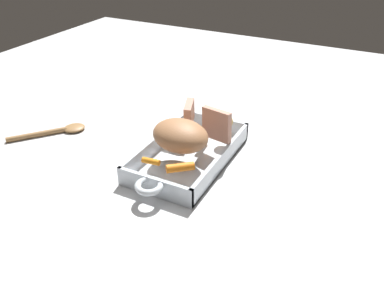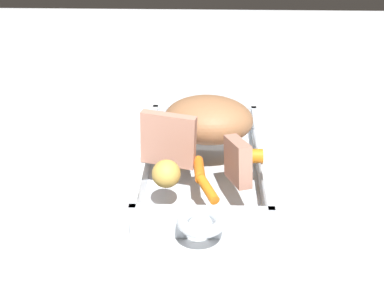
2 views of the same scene
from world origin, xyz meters
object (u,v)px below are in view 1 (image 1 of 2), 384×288
Objects in this scene: baby_carrot_center_left at (205,128)px; roasting_dish at (189,154)px; roast_slice_thin at (217,125)px; pork_roast at (180,136)px; baby_carrot_northwest at (151,161)px; roast_slice_outer at (189,113)px; baby_carrot_southwest at (208,119)px; potato_whole at (225,122)px; baby_carrot_center_right at (175,127)px; baby_carrot_northeast at (180,167)px; serving_spoon at (58,131)px.

roasting_dish is at bearing -3.46° from baby_carrot_center_left.
pork_roast is at bearing -35.06° from roast_slice_thin.
baby_carrot_northwest is at bearing -11.10° from baby_carrot_center_left.
pork_roast is 0.14m from roast_slice_outer.
pork_roast is 0.17m from baby_carrot_southwest.
baby_carrot_southwest is at bearing -104.23° from potato_whole.
roasting_dish is 0.14m from baby_carrot_southwest.
baby_carrot_northwest is 0.17m from baby_carrot_center_right.
baby_carrot_northeast is at bearing 22.37° from roast_slice_outer.
baby_carrot_northeast is 1.58× the size of potato_whole.
baby_carrot_northwest is 0.26m from potato_whole.
baby_carrot_southwest is at bearing -166.81° from baby_carrot_center_left.
pork_roast is 0.16m from potato_whole.
roast_slice_thin reaches higher than pork_roast.
baby_carrot_center_left is 0.08m from baby_carrot_center_right.
potato_whole is 0.49m from serving_spoon.
baby_carrot_center_left is at bearing 168.90° from baby_carrot_northwest.
potato_whole is (-0.12, 0.05, 0.05)m from roasting_dish.
baby_carrot_northeast is (0.12, 0.04, 0.04)m from roasting_dish.
baby_carrot_center_left is (-0.08, 0.01, 0.04)m from roasting_dish.
serving_spoon is (0.14, -0.36, -0.07)m from roast_slice_outer.
baby_carrot_center_right is at bearing -125.12° from roasting_dish.
baby_carrot_northeast is at bearing -4.05° from roast_slice_thin.
potato_whole is at bearing -30.46° from serving_spoon.
baby_carrot_northwest is 0.23× the size of serving_spoon.
roast_slice_outer is 0.10m from potato_whole.
roast_slice_thin is 1.28× the size of baby_carrot_northeast.
roast_slice_thin is 0.12m from baby_carrot_center_right.
pork_roast is at bearing -0.28° from baby_carrot_southwest.
pork_roast is 0.10m from roast_slice_thin.
baby_carrot_southwest reaches higher than roasting_dish.
roast_slice_thin reaches higher than baby_carrot_center_right.
baby_carrot_center_right is 0.14m from potato_whole.
baby_carrot_northeast reaches higher than roasting_dish.
serving_spoon is (-0.08, -0.37, -0.05)m from baby_carrot_northwest.
serving_spoon is at bearing -83.74° from roasting_dish.
baby_carrot_southwest is 1.36× the size of baby_carrot_northwest.
potato_whole is at bearing -178.85° from roast_slice_thin.
serving_spoon is at bearing -77.83° from roast_slice_thin.
baby_carrot_northwest is 0.39m from serving_spoon.
baby_carrot_center_left is 0.96× the size of baby_carrot_northeast.
roasting_dish is 8.40× the size of baby_carrot_center_right.
potato_whole is at bearing 100.75° from roast_slice_outer.
baby_carrot_northwest is (0.18, -0.09, -0.03)m from roast_slice_thin.
pork_roast is 2.26× the size of baby_carrot_northeast.
baby_carrot_northwest is at bearing -16.77° from pork_roast.
baby_carrot_center_right is at bearing -57.90° from potato_whole.
potato_whole reaches higher than baby_carrot_southwest.
baby_carrot_northwest is at bearing 9.85° from baby_carrot_center_right.
baby_carrot_center_right is (-0.08, -0.06, -0.03)m from pork_roast.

